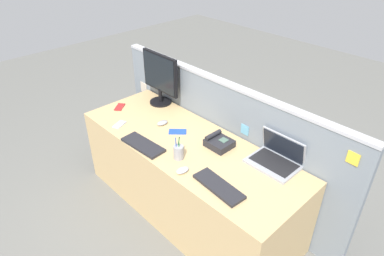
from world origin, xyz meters
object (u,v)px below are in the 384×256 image
at_px(keyboard_main, 143,145).
at_px(pen_cup, 179,152).
at_px(cell_phone_blue_case, 178,132).
at_px(computer_mouse_left_hand, 183,170).
at_px(cell_phone_red_case, 120,107).
at_px(desk_phone, 219,142).
at_px(keyboard_spare, 219,186).
at_px(computer_mouse_right_hand, 162,123).
at_px(desktop_monitor, 160,76).
at_px(laptop, 277,157).
at_px(cell_phone_silver_slab, 119,124).

height_order(keyboard_main, pen_cup, pen_cup).
bearing_deg(cell_phone_blue_case, computer_mouse_left_hand, 6.86).
relative_size(pen_cup, cell_phone_blue_case, 1.24).
height_order(keyboard_main, cell_phone_red_case, keyboard_main).
bearing_deg(desk_phone, cell_phone_red_case, -168.75).
bearing_deg(keyboard_spare, cell_phone_blue_case, 164.38).
bearing_deg(cell_phone_blue_case, keyboard_spare, 24.52).
distance_m(desk_phone, computer_mouse_left_hand, 0.42).
bearing_deg(cell_phone_red_case, pen_cup, -45.33).
height_order(desk_phone, keyboard_spare, desk_phone).
bearing_deg(computer_mouse_right_hand, pen_cup, -18.99).
xyz_separation_m(desktop_monitor, keyboard_main, (0.47, -0.57, -0.26)).
relative_size(laptop, cell_phone_red_case, 2.64).
distance_m(computer_mouse_right_hand, cell_phone_silver_slab, 0.37).
bearing_deg(cell_phone_red_case, cell_phone_blue_case, -29.27).
bearing_deg(cell_phone_silver_slab, keyboard_main, -27.57).
xyz_separation_m(keyboard_main, cell_phone_silver_slab, (-0.40, 0.04, -0.01)).
bearing_deg(computer_mouse_left_hand, keyboard_spare, 19.04).
bearing_deg(pen_cup, computer_mouse_left_hand, -32.17).
height_order(laptop, cell_phone_silver_slab, laptop).
bearing_deg(pen_cup, keyboard_main, -162.18).
xyz_separation_m(laptop, keyboard_spare, (-0.11, -0.51, -0.04)).
distance_m(keyboard_spare, cell_phone_silver_slab, 1.14).
distance_m(computer_mouse_left_hand, cell_phone_silver_slab, 0.85).
relative_size(desk_phone, cell_phone_red_case, 1.43).
height_order(desktop_monitor, cell_phone_silver_slab, desktop_monitor).
bearing_deg(cell_phone_blue_case, computer_mouse_right_hand, -131.24).
bearing_deg(pen_cup, computer_mouse_right_hand, 154.59).
xyz_separation_m(laptop, keyboard_main, (-0.85, -0.58, -0.04)).
bearing_deg(keyboard_main, cell_phone_silver_slab, 170.25).
bearing_deg(computer_mouse_right_hand, cell_phone_silver_slab, -125.88).
xyz_separation_m(computer_mouse_right_hand, cell_phone_red_case, (-0.52, -0.10, -0.01)).
height_order(computer_mouse_right_hand, cell_phone_silver_slab, computer_mouse_right_hand).
height_order(computer_mouse_right_hand, cell_phone_blue_case, computer_mouse_right_hand).
bearing_deg(desk_phone, keyboard_main, -133.38).
bearing_deg(cell_phone_red_case, laptop, -24.85).
distance_m(desk_phone, pen_cup, 0.35).
distance_m(computer_mouse_left_hand, cell_phone_red_case, 1.14).
bearing_deg(keyboard_spare, computer_mouse_right_hand, 169.11).
distance_m(desktop_monitor, cell_phone_silver_slab, 0.60).
xyz_separation_m(computer_mouse_left_hand, cell_phone_red_case, (-1.12, 0.21, -0.01)).
bearing_deg(cell_phone_silver_slab, cell_phone_blue_case, 12.15).
distance_m(cell_phone_blue_case, cell_phone_red_case, 0.71).
bearing_deg(computer_mouse_right_hand, cell_phone_blue_case, 10.72).
bearing_deg(computer_mouse_right_hand, laptop, 21.31).
distance_m(desk_phone, keyboard_main, 0.60).
relative_size(laptop, keyboard_main, 0.94).
bearing_deg(desktop_monitor, cell_phone_silver_slab, -81.88).
bearing_deg(keyboard_spare, keyboard_main, -169.74).
bearing_deg(computer_mouse_left_hand, cell_phone_blue_case, 148.67).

